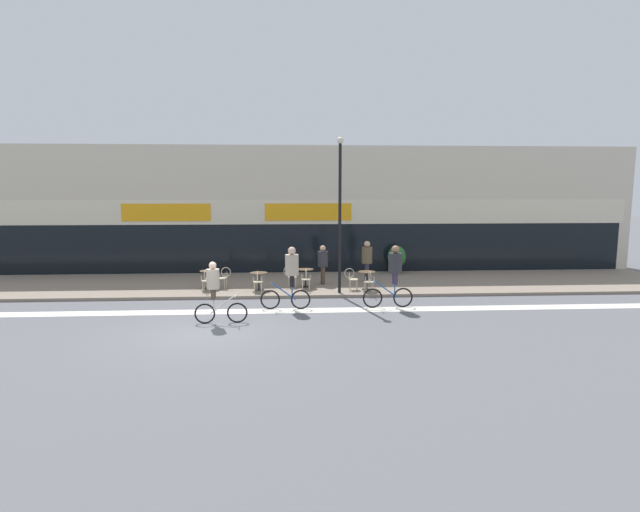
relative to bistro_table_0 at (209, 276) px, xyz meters
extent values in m
plane|color=#5B5B60|center=(0.86, -6.07, -0.66)|extent=(120.00, 120.00, 0.00)
cube|color=gray|center=(0.86, 1.18, -0.60)|extent=(40.00, 5.50, 0.12)
cube|color=beige|center=(0.86, 5.93, 2.52)|extent=(40.00, 4.00, 6.35)
cube|color=black|center=(0.86, 3.96, 0.66)|extent=(38.80, 0.10, 2.40)
cube|color=beige|center=(0.86, 3.98, 2.46)|extent=(39.20, 0.14, 1.20)
cube|color=orange|center=(-2.59, 3.91, 2.46)|extent=(4.26, 0.08, 0.84)
cube|color=orange|center=(4.30, 3.91, 2.46)|extent=(4.26, 0.08, 0.84)
cube|color=silver|center=(0.86, -3.55, -0.66)|extent=(36.00, 0.70, 0.01)
cylinder|color=black|center=(0.00, 0.00, -0.53)|extent=(0.40, 0.40, 0.02)
cylinder|color=black|center=(0.00, 0.00, -0.18)|extent=(0.07, 0.07, 0.73)
cylinder|color=#4C3823|center=(0.00, 0.00, 0.20)|extent=(0.73, 0.73, 0.02)
cylinder|color=black|center=(2.10, -0.36, -0.53)|extent=(0.40, 0.40, 0.02)
cylinder|color=black|center=(2.10, -0.36, -0.20)|extent=(0.07, 0.07, 0.69)
cylinder|color=#4C3823|center=(2.10, -0.36, 0.16)|extent=(0.73, 0.73, 0.02)
cylinder|color=black|center=(4.03, 0.10, -0.53)|extent=(0.38, 0.38, 0.02)
cylinder|color=black|center=(4.03, 0.10, -0.17)|extent=(0.07, 0.07, 0.75)
cylinder|color=#4C3823|center=(4.03, 0.10, 0.22)|extent=(0.69, 0.69, 0.02)
cylinder|color=black|center=(6.54, -0.61, -0.53)|extent=(0.40, 0.40, 0.02)
cylinder|color=black|center=(6.54, -0.61, -0.18)|extent=(0.07, 0.07, 0.73)
cylinder|color=#4C3823|center=(6.54, -0.61, 0.20)|extent=(0.72, 0.72, 0.02)
cylinder|color=beige|center=(0.00, -0.55, -0.11)|extent=(0.42, 0.42, 0.03)
cylinder|color=beige|center=(-0.13, -0.40, -0.33)|extent=(0.03, 0.03, 0.42)
cylinder|color=beige|center=(0.15, -0.42, -0.33)|extent=(0.03, 0.03, 0.42)
cylinder|color=beige|center=(-0.15, -0.68, -0.33)|extent=(0.03, 0.03, 0.42)
cylinder|color=beige|center=(0.13, -0.70, -0.33)|extent=(0.03, 0.03, 0.42)
torus|color=beige|center=(-0.01, -0.72, 0.16)|extent=(0.05, 0.41, 0.41)
cylinder|color=beige|center=(-0.18, -0.71, 0.02)|extent=(0.03, 0.03, 0.23)
cylinder|color=beige|center=(0.16, -0.73, 0.02)|extent=(0.03, 0.03, 0.23)
cylinder|color=beige|center=(0.55, 0.00, -0.11)|extent=(0.44, 0.44, 0.03)
cylinder|color=beige|center=(0.39, -0.12, -0.33)|extent=(0.03, 0.03, 0.42)
cylinder|color=beige|center=(0.43, 0.16, -0.33)|extent=(0.03, 0.03, 0.42)
cylinder|color=beige|center=(0.67, -0.16, -0.33)|extent=(0.03, 0.03, 0.42)
cylinder|color=beige|center=(0.71, 0.12, -0.33)|extent=(0.03, 0.03, 0.42)
torus|color=beige|center=(0.72, -0.02, 0.16)|extent=(0.41, 0.08, 0.41)
cylinder|color=beige|center=(0.70, -0.19, 0.02)|extent=(0.03, 0.03, 0.23)
cylinder|color=beige|center=(0.74, 0.15, 0.02)|extent=(0.03, 0.03, 0.23)
cylinder|color=beige|center=(2.10, -0.91, -0.11)|extent=(0.40, 0.40, 0.03)
cylinder|color=beige|center=(1.96, -0.77, -0.33)|extent=(0.03, 0.03, 0.42)
cylinder|color=beige|center=(2.24, -0.77, -0.33)|extent=(0.03, 0.03, 0.42)
cylinder|color=beige|center=(1.96, -1.05, -0.33)|extent=(0.03, 0.03, 0.42)
cylinder|color=beige|center=(2.24, -1.05, -0.33)|extent=(0.03, 0.03, 0.42)
torus|color=beige|center=(2.10, -1.08, 0.16)|extent=(0.03, 0.41, 0.41)
cylinder|color=beige|center=(1.93, -1.08, 0.02)|extent=(0.03, 0.03, 0.23)
cylinder|color=beige|center=(2.27, -1.08, 0.02)|extent=(0.03, 0.03, 0.23)
cylinder|color=beige|center=(4.03, -0.45, -0.11)|extent=(0.41, 0.41, 0.03)
cylinder|color=beige|center=(3.89, -0.31, -0.33)|extent=(0.03, 0.03, 0.42)
cylinder|color=beige|center=(4.17, -0.30, -0.33)|extent=(0.03, 0.03, 0.42)
cylinder|color=beige|center=(3.90, -0.59, -0.33)|extent=(0.03, 0.03, 0.42)
cylinder|color=beige|center=(4.18, -0.58, -0.33)|extent=(0.03, 0.03, 0.42)
torus|color=beige|center=(4.04, -0.62, 0.16)|extent=(0.04, 0.41, 0.41)
cylinder|color=beige|center=(3.87, -0.62, 0.02)|extent=(0.03, 0.03, 0.23)
cylinder|color=beige|center=(4.21, -0.61, 0.02)|extent=(0.03, 0.03, 0.23)
cylinder|color=beige|center=(3.48, 0.10, -0.11)|extent=(0.41, 0.41, 0.03)
cylinder|color=beige|center=(3.63, 0.24, -0.33)|extent=(0.03, 0.03, 0.42)
cylinder|color=beige|center=(3.62, -0.04, -0.33)|extent=(0.03, 0.03, 0.42)
cylinder|color=beige|center=(3.35, 0.25, -0.33)|extent=(0.03, 0.03, 0.42)
cylinder|color=beige|center=(3.34, -0.03, -0.33)|extent=(0.03, 0.03, 0.42)
torus|color=beige|center=(3.31, 0.11, 0.16)|extent=(0.41, 0.04, 0.41)
cylinder|color=beige|center=(3.32, 0.28, 0.02)|extent=(0.03, 0.03, 0.23)
cylinder|color=beige|center=(3.31, -0.06, 0.02)|extent=(0.03, 0.03, 0.23)
cylinder|color=beige|center=(6.54, -1.16, -0.11)|extent=(0.43, 0.43, 0.03)
cylinder|color=beige|center=(6.39, -1.03, -0.33)|extent=(0.03, 0.03, 0.42)
cylinder|color=beige|center=(6.67, -1.01, -0.33)|extent=(0.03, 0.03, 0.42)
cylinder|color=beige|center=(6.41, -1.31, -0.33)|extent=(0.03, 0.03, 0.42)
cylinder|color=beige|center=(6.69, -1.29, -0.33)|extent=(0.03, 0.03, 0.42)
torus|color=beige|center=(6.55, -1.33, 0.16)|extent=(0.06, 0.41, 0.41)
cylinder|color=beige|center=(6.38, -1.34, 0.02)|extent=(0.03, 0.03, 0.23)
cylinder|color=beige|center=(6.72, -1.32, 0.02)|extent=(0.03, 0.03, 0.23)
cylinder|color=beige|center=(5.99, -0.61, -0.11)|extent=(0.42, 0.42, 0.03)
cylinder|color=beige|center=(6.14, -0.48, -0.33)|extent=(0.03, 0.03, 0.42)
cylinder|color=beige|center=(6.12, -0.76, -0.33)|extent=(0.03, 0.03, 0.42)
cylinder|color=beige|center=(5.86, -0.46, -0.33)|extent=(0.03, 0.03, 0.42)
cylinder|color=beige|center=(5.84, -0.74, -0.33)|extent=(0.03, 0.03, 0.42)
torus|color=beige|center=(5.82, -0.60, 0.16)|extent=(0.41, 0.05, 0.41)
cylinder|color=beige|center=(5.83, -0.43, 0.02)|extent=(0.03, 0.03, 0.23)
cylinder|color=beige|center=(5.81, -0.77, 0.02)|extent=(0.03, 0.03, 0.23)
cylinder|color=#232326|center=(8.62, 3.33, -0.32)|extent=(0.56, 0.56, 0.44)
ellipsoid|color=#28662D|center=(8.62, 3.33, 0.28)|extent=(0.90, 0.90, 1.08)
cylinder|color=black|center=(5.36, -1.17, 2.41)|extent=(0.12, 0.12, 5.90)
sphere|color=beige|center=(5.36, -1.17, 5.43)|extent=(0.26, 0.26, 0.26)
torus|color=black|center=(6.35, -3.28, -0.30)|extent=(0.72, 0.07, 0.71)
torus|color=black|center=(7.45, -3.26, -0.30)|extent=(0.72, 0.07, 0.71)
cylinder|color=#23519E|center=(6.84, -3.27, 0.00)|extent=(0.86, 0.06, 0.64)
cylinder|color=#23519E|center=(7.14, -3.27, -0.05)|extent=(0.04, 0.04, 0.50)
cylinder|color=#23519E|center=(6.40, -3.28, 0.30)|extent=(0.04, 0.48, 0.03)
cylinder|color=#382D47|center=(7.15, -3.36, 0.40)|extent=(0.17, 0.17, 0.40)
cylinder|color=#382D47|center=(7.14, -3.17, 0.40)|extent=(0.17, 0.17, 0.40)
cylinder|color=#2D2D33|center=(7.14, -3.27, 0.96)|extent=(0.48, 0.48, 0.72)
sphere|color=#9E7051|center=(7.14, -3.27, 1.46)|extent=(0.27, 0.27, 0.27)
torus|color=black|center=(1.70, -5.03, -0.33)|extent=(0.66, 0.09, 0.66)
torus|color=black|center=(0.69, -5.08, -0.33)|extent=(0.66, 0.09, 0.66)
cylinder|color=silver|center=(1.24, -5.06, -0.05)|extent=(0.79, 0.08, 0.59)
cylinder|color=silver|center=(0.97, -5.07, -0.10)|extent=(0.04, 0.04, 0.46)
cylinder|color=silver|center=(1.65, -5.04, 0.22)|extent=(0.05, 0.48, 0.03)
cylinder|color=#4C3D2D|center=(0.97, -4.99, 0.30)|extent=(0.15, 0.15, 0.34)
cylinder|color=#4C3D2D|center=(0.97, -5.15, 0.30)|extent=(0.15, 0.15, 0.34)
cylinder|color=#B2A38E|center=(0.97, -5.07, 0.78)|extent=(0.43, 0.43, 0.62)
sphere|color=beige|center=(0.97, -5.07, 1.21)|extent=(0.23, 0.23, 0.23)
torus|color=black|center=(2.68, -3.29, -0.31)|extent=(0.70, 0.08, 0.70)
torus|color=black|center=(3.76, -3.33, -0.31)|extent=(0.70, 0.08, 0.70)
cylinder|color=#23519E|center=(3.17, -3.31, -0.02)|extent=(0.84, 0.07, 0.63)
cylinder|color=#23519E|center=(3.46, -3.32, -0.07)|extent=(0.04, 0.04, 0.49)
cylinder|color=#23519E|center=(2.73, -3.29, 0.28)|extent=(0.04, 0.48, 0.03)
cylinder|color=black|center=(3.45, -3.41, 0.38)|extent=(0.17, 0.17, 0.40)
cylinder|color=black|center=(3.46, -3.22, 0.38)|extent=(0.17, 0.17, 0.40)
cylinder|color=#B2A38E|center=(3.46, -3.32, 0.94)|extent=(0.49, 0.49, 0.73)
sphere|color=beige|center=(3.46, -3.32, 1.44)|extent=(0.27, 0.27, 0.27)
cylinder|color=#4C3D2D|center=(4.79, 0.80, -0.15)|extent=(0.18, 0.18, 0.78)
cylinder|color=#4C3D2D|center=(4.83, 0.63, -0.15)|extent=(0.18, 0.18, 0.78)
cylinder|color=#2D2D33|center=(4.81, 0.71, 0.57)|extent=(0.51, 0.51, 0.67)
sphere|color=tan|center=(4.81, 0.71, 1.03)|extent=(0.25, 0.25, 0.25)
cylinder|color=#382D47|center=(6.82, 1.13, -0.12)|extent=(0.17, 0.17, 0.83)
cylinder|color=#382D47|center=(6.82, 1.31, -0.12)|extent=(0.17, 0.17, 0.83)
cylinder|color=brown|center=(6.82, 1.22, 0.65)|extent=(0.48, 0.48, 0.72)
sphere|color=tan|center=(6.82, 1.22, 1.15)|extent=(0.27, 0.27, 0.27)
camera|label=1|loc=(3.42, -20.67, 3.59)|focal=28.00mm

